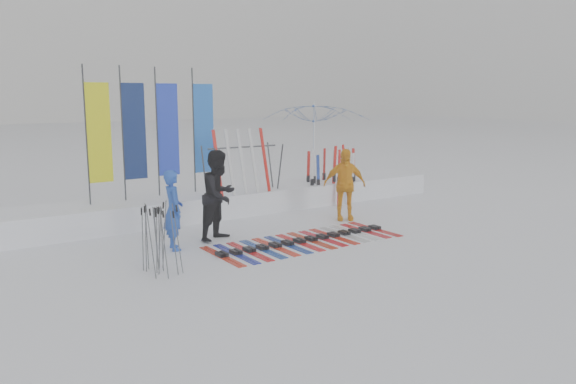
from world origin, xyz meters
TOP-DOWN VIEW (x-y plane):
  - ground at (0.00, 0.00)m, footprint 120.00×120.00m
  - snow_bank at (0.00, 4.60)m, footprint 14.00×1.60m
  - person_blue at (-2.34, 2.00)m, footprint 0.48×0.65m
  - person_black at (-1.19, 2.21)m, footprint 1.17×1.07m
  - person_yellow at (2.31, 2.19)m, footprint 1.13×0.91m
  - tent_canopy at (3.77, 5.32)m, footprint 3.53×3.59m
  - ski_row at (0.22, 0.98)m, footprint 4.20×1.70m
  - pole_cluster at (-3.16, 0.73)m, footprint 0.63×0.78m
  - feather_flags at (-1.65, 4.84)m, footprint 3.36×0.29m
  - ski_rack at (0.55, 4.20)m, footprint 2.04×0.80m
  - upright_skis at (3.54, 4.12)m, footprint 1.60×1.08m

SIDE VIEW (x-z plane):
  - ground at x=0.00m, z-range 0.00..0.00m
  - ski_row at x=0.22m, z-range 0.00..0.07m
  - snow_bank at x=0.00m, z-range 0.00..0.60m
  - pole_cluster at x=-3.16m, z-range -0.03..1.23m
  - upright_skis at x=3.54m, z-range -0.06..1.62m
  - person_blue at x=-2.34m, z-range 0.00..1.64m
  - person_yellow at x=2.31m, z-range 0.00..1.80m
  - person_black at x=-1.19m, z-range 0.00..1.96m
  - ski_rack at x=0.55m, z-range 0.77..2.00m
  - tent_canopy at x=3.77m, z-range 0.00..2.97m
  - feather_flags at x=-1.65m, z-range 0.64..3.84m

